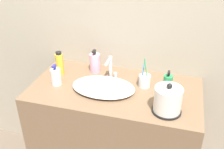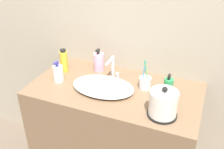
% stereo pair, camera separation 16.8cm
% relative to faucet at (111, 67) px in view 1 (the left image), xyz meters
% --- Properties ---
extents(wall_back, '(6.00, 0.04, 2.60)m').
position_rel_faucet_xyz_m(wall_back, '(0.06, 0.20, 0.29)').
color(wall_back, '#ADA38E').
rests_on(wall_back, ground_plane).
extents(vanity_counter, '(1.12, 0.59, 0.92)m').
position_rel_faucet_xyz_m(vanity_counter, '(0.06, -0.12, -0.55)').
color(vanity_counter, brown).
rests_on(vanity_counter, ground_plane).
extents(sink_basin, '(0.41, 0.28, 0.04)m').
position_rel_faucet_xyz_m(sink_basin, '(-0.01, -0.16, -0.07)').
color(sink_basin, white).
rests_on(sink_basin, vanity_counter).
extents(faucet, '(0.06, 0.12, 0.16)m').
position_rel_faucet_xyz_m(faucet, '(0.00, 0.00, 0.00)').
color(faucet, silver).
rests_on(faucet, vanity_counter).
extents(electric_kettle, '(0.17, 0.17, 0.19)m').
position_rel_faucet_xyz_m(electric_kettle, '(0.41, -0.28, -0.02)').
color(electric_kettle, black).
rests_on(electric_kettle, vanity_counter).
extents(toothbrush_cup, '(0.08, 0.08, 0.22)m').
position_rel_faucet_xyz_m(toothbrush_cup, '(0.24, -0.04, -0.05)').
color(toothbrush_cup, silver).
rests_on(toothbrush_cup, vanity_counter).
extents(lotion_bottle, '(0.07, 0.07, 0.17)m').
position_rel_faucet_xyz_m(lotion_bottle, '(-0.14, 0.07, -0.02)').
color(lotion_bottle, '#EAA8C6').
rests_on(lotion_bottle, vanity_counter).
extents(shampoo_bottle, '(0.05, 0.05, 0.17)m').
position_rel_faucet_xyz_m(shampoo_bottle, '(-0.37, -0.04, -0.01)').
color(shampoo_bottle, gold).
rests_on(shampoo_bottle, vanity_counter).
extents(mouthwash_bottle, '(0.07, 0.07, 0.15)m').
position_rel_faucet_xyz_m(mouthwash_bottle, '(-0.33, -0.17, -0.03)').
color(mouthwash_bottle, white).
rests_on(mouthwash_bottle, vanity_counter).
extents(hand_cream_bottle, '(0.06, 0.06, 0.14)m').
position_rel_faucet_xyz_m(hand_cream_bottle, '(0.39, -0.04, -0.04)').
color(hand_cream_bottle, '#2D9956').
rests_on(hand_cream_bottle, vanity_counter).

